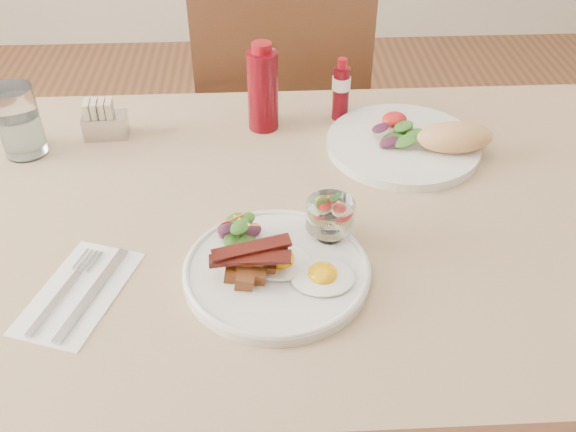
# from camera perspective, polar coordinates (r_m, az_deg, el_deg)

# --- Properties ---
(table) EXTENTS (1.33, 0.88, 0.75)m
(table) POSITION_cam_1_polar(r_m,az_deg,el_deg) (1.14, 0.82, -3.22)
(table) COLOR #542C1A
(table) RESTS_ON ground
(chair_far) EXTENTS (0.42, 0.42, 0.93)m
(chair_far) POSITION_cam_1_polar(r_m,az_deg,el_deg) (1.76, -0.59, 7.80)
(chair_far) COLOR #542C1A
(chair_far) RESTS_ON ground
(main_plate) EXTENTS (0.28, 0.28, 0.02)m
(main_plate) POSITION_cam_1_polar(r_m,az_deg,el_deg) (0.96, -1.01, -4.97)
(main_plate) COLOR white
(main_plate) RESTS_ON table
(fried_eggs) EXTENTS (0.16, 0.13, 0.03)m
(fried_eggs) POSITION_cam_1_polar(r_m,az_deg,el_deg) (0.94, 1.18, -4.65)
(fried_eggs) COLOR white
(fried_eggs) RESTS_ON main_plate
(bacon_potato_pile) EXTENTS (0.12, 0.07, 0.05)m
(bacon_potato_pile) POSITION_cam_1_polar(r_m,az_deg,el_deg) (0.93, -3.42, -4.29)
(bacon_potato_pile) COLOR brown
(bacon_potato_pile) RESTS_ON main_plate
(side_salad) EXTENTS (0.07, 0.07, 0.04)m
(side_salad) POSITION_cam_1_polar(r_m,az_deg,el_deg) (0.99, -4.28, -1.40)
(side_salad) COLOR #214512
(side_salad) RESTS_ON main_plate
(fruit_cup) EXTENTS (0.08, 0.08, 0.08)m
(fruit_cup) POSITION_cam_1_polar(r_m,az_deg,el_deg) (0.99, 3.76, 0.08)
(fruit_cup) COLOR white
(fruit_cup) RESTS_ON main_plate
(second_plate) EXTENTS (0.31, 0.29, 0.07)m
(second_plate) POSITION_cam_1_polar(r_m,az_deg,el_deg) (1.26, 11.25, 6.51)
(second_plate) COLOR white
(second_plate) RESTS_ON table
(ketchup_bottle) EXTENTS (0.08, 0.08, 0.18)m
(ketchup_bottle) POSITION_cam_1_polar(r_m,az_deg,el_deg) (1.28, -2.25, 11.20)
(ketchup_bottle) COLOR #57050D
(ketchup_bottle) RESTS_ON table
(hot_sauce_bottle) EXTENTS (0.04, 0.04, 0.13)m
(hot_sauce_bottle) POSITION_cam_1_polar(r_m,az_deg,el_deg) (1.32, 4.73, 11.10)
(hot_sauce_bottle) COLOR #57050D
(hot_sauce_bottle) RESTS_ON table
(sugar_caddy) EXTENTS (0.09, 0.05, 0.08)m
(sugar_caddy) POSITION_cam_1_polar(r_m,az_deg,el_deg) (1.32, -16.07, 8.06)
(sugar_caddy) COLOR #B3B3B8
(sugar_caddy) RESTS_ON table
(water_glass) EXTENTS (0.08, 0.08, 0.14)m
(water_glass) POSITION_cam_1_polar(r_m,az_deg,el_deg) (1.30, -22.72, 7.45)
(water_glass) COLOR white
(water_glass) RESTS_ON table
(napkin_cutlery) EXTENTS (0.17, 0.23, 0.01)m
(napkin_cutlery) POSITION_cam_1_polar(r_m,az_deg,el_deg) (0.99, -18.03, -6.47)
(napkin_cutlery) COLOR white
(napkin_cutlery) RESTS_ON table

